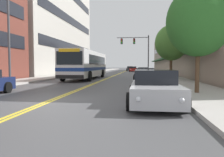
# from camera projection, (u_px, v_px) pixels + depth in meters

# --- Properties ---
(ground_plane) EXTENTS (240.00, 240.00, 0.00)m
(ground_plane) POSITION_uv_depth(u_px,v_px,m) (122.00, 73.00, 46.07)
(ground_plane) COLOR #4C4C4F
(sidewalk_left) EXTENTS (3.26, 106.00, 0.14)m
(sidewalk_left) POSITION_uv_depth(u_px,v_px,m) (89.00, 72.00, 46.96)
(sidewalk_left) COLOR #B2ADA5
(sidewalk_left) RESTS_ON ground_plane
(sidewalk_right) EXTENTS (3.26, 106.00, 0.14)m
(sidewalk_right) POSITION_uv_depth(u_px,v_px,m) (156.00, 73.00, 45.18)
(sidewalk_right) COLOR #B2ADA5
(sidewalk_right) RESTS_ON ground_plane
(centre_line) EXTENTS (0.34, 106.00, 0.01)m
(centre_line) POSITION_uv_depth(u_px,v_px,m) (122.00, 73.00, 46.07)
(centre_line) COLOR yellow
(centre_line) RESTS_ON ground_plane
(storefront_row_right) EXTENTS (9.10, 68.00, 9.67)m
(storefront_row_right) POSITION_uv_depth(u_px,v_px,m) (185.00, 49.00, 44.16)
(storefront_row_right) COLOR gray
(storefront_row_right) RESTS_ON ground_plane
(city_bus) EXTENTS (2.96, 12.15, 3.03)m
(city_bus) POSITION_uv_depth(u_px,v_px,m) (86.00, 64.00, 25.04)
(city_bus) COLOR silver
(city_bus) RESTS_ON ground_plane
(car_black_parked_left_near) EXTENTS (2.01, 4.75, 1.30)m
(car_black_parked_left_near) POSITION_uv_depth(u_px,v_px,m) (98.00, 70.00, 42.94)
(car_black_parked_left_near) COLOR black
(car_black_parked_left_near) RESTS_ON ground_plane
(car_dark_grey_parked_left_far) EXTENTS (2.09, 4.23, 1.20)m
(car_dark_grey_parked_left_far) POSITION_uv_depth(u_px,v_px,m) (89.00, 71.00, 35.25)
(car_dark_grey_parked_left_far) COLOR #38383D
(car_dark_grey_parked_left_far) RESTS_ON ground_plane
(car_silver_parked_right_foreground) EXTENTS (2.02, 4.40, 1.34)m
(car_silver_parked_right_foreground) POSITION_uv_depth(u_px,v_px,m) (155.00, 89.00, 8.45)
(car_silver_parked_right_foreground) COLOR #B7B7BC
(car_silver_parked_right_foreground) RESTS_ON ground_plane
(car_slate_blue_parked_right_mid) EXTENTS (2.15, 4.79, 1.26)m
(car_slate_blue_parked_right_mid) POSITION_uv_depth(u_px,v_px,m) (145.00, 75.00, 20.66)
(car_slate_blue_parked_right_mid) COLOR #475675
(car_slate_blue_parked_right_mid) RESTS_ON ground_plane
(car_champagne_parked_right_far) EXTENTS (1.96, 4.81, 1.26)m
(car_champagne_parked_right_far) POSITION_uv_depth(u_px,v_px,m) (143.00, 72.00, 31.55)
(car_champagne_parked_right_far) COLOR beige
(car_champagne_parked_right_far) RESTS_ON ground_plane
(car_red_moving_lead) EXTENTS (2.00, 4.88, 1.29)m
(car_red_moving_lead) POSITION_uv_depth(u_px,v_px,m) (133.00, 69.00, 55.08)
(car_red_moving_lead) COLOR maroon
(car_red_moving_lead) RESTS_ON ground_plane
(car_charcoal_moving_second) EXTENTS (1.98, 4.35, 1.31)m
(car_charcoal_moving_second) POSITION_uv_depth(u_px,v_px,m) (130.00, 69.00, 63.55)
(car_charcoal_moving_second) COLOR #232328
(car_charcoal_moving_second) RESTS_ON ground_plane
(traffic_signal_mast) EXTENTS (5.29, 0.38, 6.49)m
(traffic_signal_mast) POSITION_uv_depth(u_px,v_px,m) (138.00, 47.00, 36.05)
(traffic_signal_mast) COLOR #47474C
(traffic_signal_mast) RESTS_ON ground_plane
(street_lamp_left_near) EXTENTS (2.52, 0.28, 8.58)m
(street_lamp_left_near) POSITION_uv_depth(u_px,v_px,m) (13.00, 14.00, 15.09)
(street_lamp_left_near) COLOR #47474C
(street_lamp_left_near) RESTS_ON ground_plane
(street_tree_right_near) EXTENTS (3.17, 3.17, 5.31)m
(street_tree_right_near) POSITION_uv_depth(u_px,v_px,m) (198.00, 22.00, 10.86)
(street_tree_right_near) COLOR brown
(street_tree_right_near) RESTS_ON sidewalk_right
(street_tree_right_mid) EXTENTS (3.19, 3.19, 5.37)m
(street_tree_right_mid) POSITION_uv_depth(u_px,v_px,m) (171.00, 43.00, 21.51)
(street_tree_right_mid) COLOR brown
(street_tree_right_mid) RESTS_ON sidewalk_right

